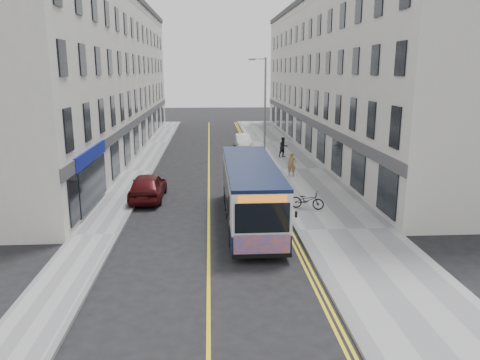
{
  "coord_description": "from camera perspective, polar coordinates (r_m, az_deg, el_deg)",
  "views": [
    {
      "loc": [
        0.12,
        -20.93,
        7.14
      ],
      "look_at": [
        1.63,
        2.41,
        1.6
      ],
      "focal_mm": 35.0,
      "sensor_mm": 36.0,
      "label": 1
    }
  ],
  "objects": [
    {
      "name": "bicycle",
      "position": [
        24.35,
        8.19,
        -2.45
      ],
      "size": [
        1.85,
        1.23,
        0.92
      ],
      "primitive_type": "imported",
      "rotation": [
        0.0,
        0.0,
        1.18
      ],
      "color": "black",
      "rests_on": "pavement_east"
    },
    {
      "name": "kerb_west",
      "position": [
        33.93,
        -10.59,
        1.06
      ],
      "size": [
        0.18,
        64.0,
        0.13
      ],
      "primitive_type": "cube",
      "color": "slate",
      "rests_on": "ground"
    },
    {
      "name": "ground",
      "position": [
        22.11,
        -3.83,
        -5.54
      ],
      "size": [
        140.0,
        140.0,
        0.0
      ],
      "primitive_type": "plane",
      "color": "black",
      "rests_on": "ground"
    },
    {
      "name": "streetlamp",
      "position": [
        35.27,
        2.94,
        8.83
      ],
      "size": [
        1.32,
        0.18,
        8.0
      ],
      "color": "gray",
      "rests_on": "ground"
    },
    {
      "name": "pedestrian_far",
      "position": [
        38.59,
        5.31,
        4.02
      ],
      "size": [
        0.96,
        0.86,
        1.63
      ],
      "primitive_type": "imported",
      "rotation": [
        0.0,
        0.0,
        0.37
      ],
      "color": "black",
      "rests_on": "pavement_east"
    },
    {
      "name": "road_dbl_yellow_outer",
      "position": [
        33.89,
        2.53,
        1.16
      ],
      "size": [
        0.1,
        64.0,
        0.01
      ],
      "primitive_type": "cube",
      "color": "yellow",
      "rests_on": "ground"
    },
    {
      "name": "pedestrian_near",
      "position": [
        31.65,
        6.32,
        1.9
      ],
      "size": [
        0.66,
        0.51,
        1.59
      ],
      "primitive_type": "imported",
      "rotation": [
        0.0,
        0.0,
        -0.25
      ],
      "color": "#9A7346",
      "rests_on": "pavement_east"
    },
    {
      "name": "pavement_east",
      "position": [
        34.24,
        6.7,
        1.3
      ],
      "size": [
        4.5,
        64.0,
        0.12
      ],
      "primitive_type": "cube",
      "color": "#939396",
      "rests_on": "ground"
    },
    {
      "name": "terrace_east",
      "position": [
        43.45,
        11.76,
        12.21
      ],
      "size": [
        6.0,
        46.0,
        13.0
      ],
      "primitive_type": "cube",
      "color": "silver",
      "rests_on": "ground"
    },
    {
      "name": "car_maroon",
      "position": [
        26.69,
        -11.17,
        -0.75
      ],
      "size": [
        1.88,
        4.52,
        1.53
      ],
      "primitive_type": "imported",
      "rotation": [
        0.0,
        0.0,
        3.13
      ],
      "color": "#470B0E",
      "rests_on": "ground"
    },
    {
      "name": "kerb_east",
      "position": [
        33.9,
        2.96,
        1.27
      ],
      "size": [
        0.18,
        64.0,
        0.13
      ],
      "primitive_type": "cube",
      "color": "slate",
      "rests_on": "ground"
    },
    {
      "name": "road_dbl_yellow_inner",
      "position": [
        33.87,
        2.2,
        1.15
      ],
      "size": [
        0.1,
        64.0,
        0.01
      ],
      "primitive_type": "cube",
      "color": "yellow",
      "rests_on": "ground"
    },
    {
      "name": "road_centre_line",
      "position": [
        33.69,
        -3.82,
        1.07
      ],
      "size": [
        0.12,
        64.0,
        0.01
      ],
      "primitive_type": "cube",
      "color": "yellow",
      "rests_on": "ground"
    },
    {
      "name": "terrace_west",
      "position": [
        42.92,
        -16.33,
        11.95
      ],
      "size": [
        6.0,
        46.0,
        13.0
      ],
      "primitive_type": "cube",
      "color": "silver",
      "rests_on": "ground"
    },
    {
      "name": "car_white",
      "position": [
        44.08,
        0.35,
        4.81
      ],
      "size": [
        1.36,
        3.73,
        1.22
      ],
      "primitive_type": "imported",
      "rotation": [
        0.0,
        0.0,
        0.02
      ],
      "color": "white",
      "rests_on": "ground"
    },
    {
      "name": "city_bus",
      "position": [
        21.98,
        1.29,
        -1.32
      ],
      "size": [
        2.33,
        9.96,
        2.89
      ],
      "color": "#0B1433",
      "rests_on": "ground"
    },
    {
      "name": "pavement_west",
      "position": [
        34.07,
        -12.26,
        1.03
      ],
      "size": [
        2.0,
        64.0,
        0.12
      ],
      "primitive_type": "cube",
      "color": "#939396",
      "rests_on": "ground"
    }
  ]
}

